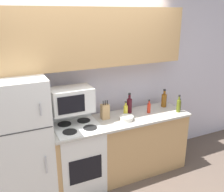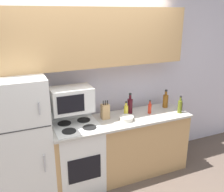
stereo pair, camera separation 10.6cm
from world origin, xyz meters
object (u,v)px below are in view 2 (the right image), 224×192
object	(u,v)px
knife_block	(105,111)
bottle_wine_red	(130,105)
microwave	(72,99)
bottle_cooking_spray	(126,111)
bottle_olive_oil	(180,106)
bottle_whiskey	(165,100)
bottle_soy_sauce	(181,106)
bowl	(127,118)
stove	(78,155)
refrigerator	(21,141)
bottle_hot_sauce	(150,108)

from	to	relation	value
knife_block	bottle_wine_red	size ratio (longest dim) A/B	0.89
microwave	bottle_cooking_spray	size ratio (longest dim) A/B	2.39
microwave	bottle_olive_oil	size ratio (longest dim) A/B	2.02
bottle_whiskey	bottle_soy_sauce	distance (m)	0.25
bowl	bottle_olive_oil	distance (m)	0.84
bowl	bottle_whiskey	size ratio (longest dim) A/B	0.68
bottle_cooking_spray	bottle_wine_red	distance (m)	0.14
bottle_cooking_spray	microwave	bearing A→B (deg)	174.66
microwave	bottle_olive_oil	world-z (taller)	microwave
stove	bottle_cooking_spray	world-z (taller)	bottle_cooking_spray
refrigerator	microwave	bearing A→B (deg)	3.90
bottle_cooking_spray	bottle_soy_sauce	size ratio (longest dim) A/B	1.22
bottle_olive_oil	bottle_soy_sauce	world-z (taller)	bottle_olive_oil
microwave	bottle_olive_oil	xyz separation A→B (m)	(1.52, -0.26, -0.23)
microwave	bottle_whiskey	bearing A→B (deg)	0.33
knife_block	bottle_olive_oil	xyz separation A→B (m)	(1.07, -0.23, -0.00)
microwave	bottle_wine_red	size ratio (longest dim) A/B	1.75
bottle_whiskey	bottle_soy_sauce	bearing A→B (deg)	-60.27
stove	bottle_soy_sauce	bearing A→B (deg)	-3.62
bottle_whiskey	bottle_cooking_spray	distance (m)	0.72
bottle_whiskey	bottle_wine_red	bearing A→B (deg)	179.06
microwave	bottle_cooking_spray	xyz separation A→B (m)	(0.75, -0.07, -0.25)
bottle_whiskey	bottle_soy_sauce	world-z (taller)	bottle_whiskey
stove	bowl	size ratio (longest dim) A/B	5.63
microwave	bowl	bearing A→B (deg)	-16.43
stove	bottle_olive_oil	distance (m)	1.60
refrigerator	microwave	size ratio (longest dim) A/B	3.08
stove	knife_block	world-z (taller)	knife_block
bottle_wine_red	bowl	bearing A→B (deg)	-126.33
refrigerator	microwave	xyz separation A→B (m)	(0.67, 0.05, 0.43)
microwave	refrigerator	bearing A→B (deg)	-176.10
refrigerator	bottle_hot_sauce	distance (m)	1.79
bottle_wine_red	bottle_soy_sauce	bearing A→B (deg)	-17.12
bottle_soy_sauce	knife_block	bearing A→B (deg)	171.17
stove	bottle_hot_sauce	xyz separation A→B (m)	(1.09, 0.00, 0.51)
bottle_cooking_spray	bottle_soy_sauce	distance (m)	0.85
knife_block	bottle_cooking_spray	bearing A→B (deg)	-7.61
bottle_whiskey	refrigerator	bearing A→B (deg)	-178.55
stove	bottle_wine_red	xyz separation A→B (m)	(0.83, 0.13, 0.55)
knife_block	bottle_cooking_spray	distance (m)	0.30
stove	bottle_soy_sauce	size ratio (longest dim) A/B	5.99
bottle_cooking_spray	bottle_soy_sauce	xyz separation A→B (m)	(0.84, -0.14, -0.02)
microwave	bottle_cooking_spray	bearing A→B (deg)	-5.34
bowl	bottle_cooking_spray	world-z (taller)	bottle_cooking_spray
refrigerator	bottle_soy_sauce	world-z (taller)	refrigerator
stove	bottle_olive_oil	world-z (taller)	bottle_olive_oil
knife_block	bottle_whiskey	xyz separation A→B (m)	(1.01, 0.04, 0.00)
knife_block	bottle_cooking_spray	size ratio (longest dim) A/B	1.22
knife_block	bottle_olive_oil	distance (m)	1.10
knife_block	bottle_hot_sauce	distance (m)	0.67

